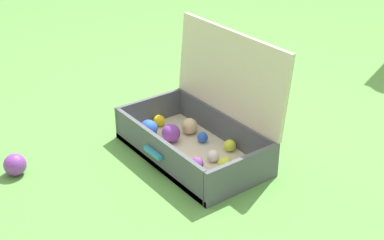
% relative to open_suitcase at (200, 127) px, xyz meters
% --- Properties ---
extents(ground_plane, '(16.00, 16.00, 0.00)m').
position_rel_open_suitcase_xyz_m(ground_plane, '(0.01, -0.04, -0.12)').
color(ground_plane, '#569342').
extents(open_suitcase, '(0.66, 0.42, 0.51)m').
position_rel_open_suitcase_xyz_m(open_suitcase, '(0.00, 0.00, 0.00)').
color(open_suitcase, beige).
rests_on(open_suitcase, ground).
extents(stray_ball_on_grass, '(0.09, 0.09, 0.09)m').
position_rel_open_suitcase_xyz_m(stray_ball_on_grass, '(-0.29, -0.70, -0.07)').
color(stray_ball_on_grass, purple).
rests_on(stray_ball_on_grass, ground).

